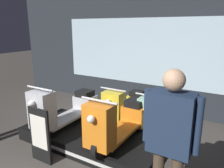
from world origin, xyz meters
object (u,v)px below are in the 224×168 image
(scooter_display_left, at_px, (65,108))
(person_right_browsing, at_px, (170,133))
(scooter_display_right, at_px, (118,122))
(scooter_backrow_0, at_px, (125,106))
(scooter_backrow_1, at_px, (159,113))
(price_sign_board, at_px, (40,135))

(scooter_display_left, relative_size, person_right_browsing, 0.94)
(scooter_display_right, distance_m, person_right_browsing, 1.45)
(person_right_browsing, bearing_deg, scooter_display_left, 160.37)
(scooter_display_left, xyz_separation_m, person_right_browsing, (2.32, -0.83, 0.45))
(scooter_display_left, distance_m, scooter_display_right, 1.21)
(scooter_display_left, xyz_separation_m, scooter_display_right, (1.21, 0.00, 0.00))
(scooter_display_right, height_order, scooter_backrow_0, scooter_display_right)
(scooter_backrow_1, bearing_deg, price_sign_board, -120.01)
(scooter_backrow_0, distance_m, person_right_browsing, 2.81)
(scooter_display_right, bearing_deg, price_sign_board, -139.50)
(scooter_backrow_0, distance_m, scooter_backrow_1, 0.82)
(person_right_browsing, bearing_deg, price_sign_board, -179.64)
(person_right_browsing, xyz_separation_m, price_sign_board, (-2.09, -0.01, -0.59))
(scooter_backrow_1, xyz_separation_m, price_sign_board, (-1.25, -2.17, 0.11))
(scooter_backrow_0, relative_size, price_sign_board, 1.77)
(scooter_backrow_1, bearing_deg, person_right_browsing, -68.78)
(person_right_browsing, relative_size, price_sign_board, 1.89)
(scooter_display_right, relative_size, person_right_browsing, 0.94)
(scooter_display_right, height_order, scooter_backrow_1, scooter_display_right)
(scooter_backrow_1, bearing_deg, scooter_display_left, -138.11)
(scooter_backrow_0, relative_size, person_right_browsing, 0.94)
(scooter_display_left, bearing_deg, scooter_backrow_1, 41.89)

